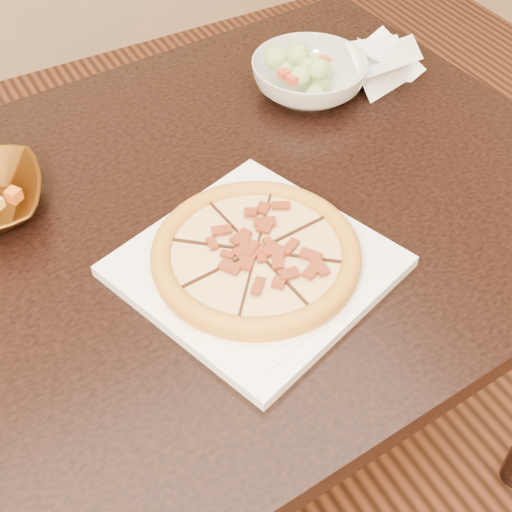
{
  "coord_description": "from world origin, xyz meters",
  "views": [
    {
      "loc": [
        -0.34,
        -0.54,
        1.5
      ],
      "look_at": [
        0.01,
        0.06,
        0.78
      ],
      "focal_mm": 50.0,
      "sensor_mm": 36.0,
      "label": 1
    }
  ],
  "objects_px": {
    "salad_bowl": "(309,77)",
    "pizza": "(256,254)",
    "dining_table": "(164,276)",
    "plate": "(256,265)"
  },
  "relations": [
    {
      "from": "dining_table",
      "to": "salad_bowl",
      "type": "xyz_separation_m",
      "value": [
        0.4,
        0.2,
        0.13
      ]
    },
    {
      "from": "salad_bowl",
      "to": "pizza",
      "type": "bearing_deg",
      "value": -131.66
    },
    {
      "from": "plate",
      "to": "pizza",
      "type": "distance_m",
      "value": 0.02
    },
    {
      "from": "dining_table",
      "to": "plate",
      "type": "distance_m",
      "value": 0.2
    },
    {
      "from": "plate",
      "to": "pizza",
      "type": "relative_size",
      "value": 1.4
    },
    {
      "from": "pizza",
      "to": "salad_bowl",
      "type": "xyz_separation_m",
      "value": [
        0.31,
        0.35,
        -0.0
      ]
    },
    {
      "from": "salad_bowl",
      "to": "dining_table",
      "type": "bearing_deg",
      "value": -152.82
    },
    {
      "from": "dining_table",
      "to": "pizza",
      "type": "xyz_separation_m",
      "value": [
        0.09,
        -0.14,
        0.13
      ]
    },
    {
      "from": "pizza",
      "to": "salad_bowl",
      "type": "relative_size",
      "value": 1.39
    },
    {
      "from": "dining_table",
      "to": "salad_bowl",
      "type": "bearing_deg",
      "value": 27.18
    }
  ]
}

